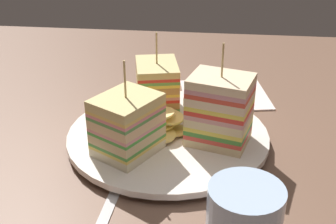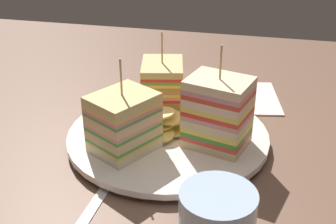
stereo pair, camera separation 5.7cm
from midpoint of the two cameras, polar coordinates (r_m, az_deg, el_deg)
The scene contains 8 objects.
ground_plane at distance 59.59cm, azimuth 2.74°, elevation -4.66°, with size 120.19×97.63×1.80cm, color brown.
plate at distance 58.66cm, azimuth 2.78°, elevation -3.18°, with size 26.34×26.34×1.47cm.
sandwich_wedge_0 at distance 54.36cm, azimuth 9.36°, elevation -0.17°, with size 8.65×7.54×12.99cm.
sandwich_wedge_1 at distance 62.60cm, azimuth 1.87°, elevation 3.17°, with size 7.04×8.39×11.55cm.
sandwich_wedge_2 at distance 53.07cm, azimuth -2.65°, elevation -1.46°, with size 8.92×9.40×11.80cm.
chip_pile at distance 57.63cm, azimuth 2.47°, elevation -1.29°, with size 7.25×7.88×3.21cm.
spoon at distance 50.83cm, azimuth -4.74°, elevation -9.30°, with size 2.81×16.28×1.00cm.
napkin at distance 72.03cm, azimuth 10.89°, elevation 1.87°, with size 13.37×11.94×0.50cm, color silver.
Camera 2 is at (11.38, -49.32, 30.68)cm, focal length 47.49 mm.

